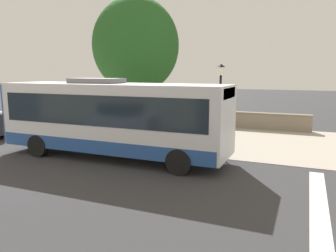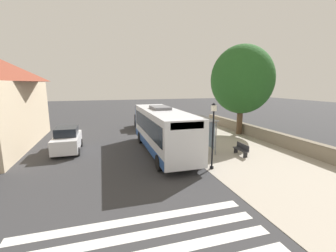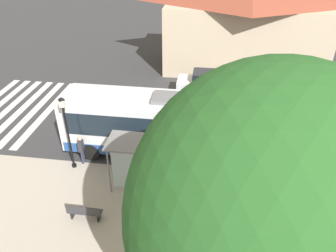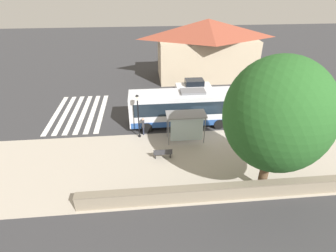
# 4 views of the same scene
# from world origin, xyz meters

# --- Properties ---
(ground_plane) EXTENTS (120.00, 120.00, 0.00)m
(ground_plane) POSITION_xyz_m (0.00, 0.00, 0.00)
(ground_plane) COLOR #353538
(ground_plane) RESTS_ON ground
(sidewalk_plaza) EXTENTS (9.00, 44.00, 0.02)m
(sidewalk_plaza) POSITION_xyz_m (-4.50, 0.00, 0.01)
(sidewalk_plaza) COLOR #ADA393
(sidewalk_plaza) RESTS_ON ground
(crosswalk_stripes) EXTENTS (9.00, 5.25, 0.01)m
(crosswalk_stripes) POSITION_xyz_m (5.00, 12.47, 0.00)
(crosswalk_stripes) COLOR silver
(crosswalk_stripes) RESTS_ON ground
(background_building) EXTENTS (6.99, 13.59, 7.92)m
(background_building) POSITION_xyz_m (14.98, -3.33, 4.08)
(background_building) COLOR #C6B293
(background_building) RESTS_ON ground
(bus) EXTENTS (2.73, 10.36, 3.53)m
(bus) POSITION_xyz_m (1.60, 1.70, 1.83)
(bus) COLOR silver
(bus) RESTS_ON ground
(bus_shelter) EXTENTS (1.64, 3.37, 2.62)m
(bus_shelter) POSITION_xyz_m (-1.49, 2.00, 2.16)
(bus_shelter) COLOR slate
(bus_shelter) RESTS_ON ground
(pedestrian) EXTENTS (0.34, 0.22, 1.69)m
(pedestrian) POSITION_xyz_m (-0.01, 5.67, 0.99)
(pedestrian) COLOR #2D3347
(pedestrian) RESTS_ON ground
(bench) EXTENTS (0.40, 1.50, 0.88)m
(bench) POSITION_xyz_m (-3.80, 4.18, 0.47)
(bench) COLOR #333338
(bench) RESTS_ON ground
(street_lamp_near) EXTENTS (0.28, 0.28, 4.15)m
(street_lamp_near) POSITION_xyz_m (-0.40, 6.04, 2.47)
(street_lamp_near) COLOR black
(street_lamp_near) RESTS_ON ground
(shade_tree) EXTENTS (6.31, 6.31, 9.19)m
(shade_tree) POSITION_xyz_m (-7.90, -2.23, 5.70)
(shade_tree) COLOR brown
(shade_tree) RESTS_ON ground
(parked_car_far_lane) EXTENTS (1.95, 4.18, 1.95)m
(parked_car_far_lane) POSITION_xyz_m (8.74, -0.54, 0.95)
(parked_car_far_lane) COLOR silver
(parked_car_far_lane) RESTS_ON ground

